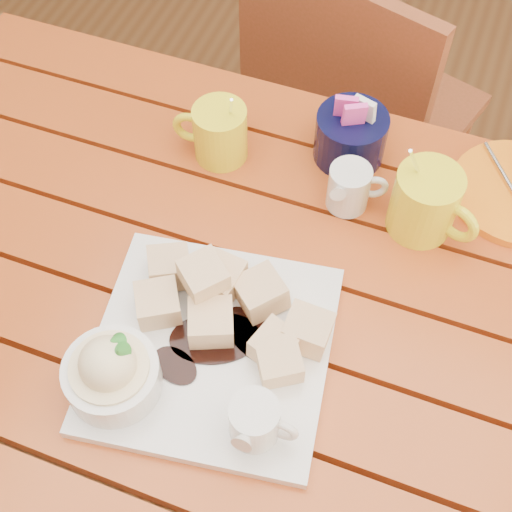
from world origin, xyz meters
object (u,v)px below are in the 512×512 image
at_px(dessert_plate, 191,349).
at_px(coffee_mug_left, 218,132).
at_px(chair_far, 351,113).
at_px(table, 235,329).
at_px(coffee_mug_right, 427,202).

bearing_deg(dessert_plate, coffee_mug_left, 106.65).
distance_m(dessert_plate, coffee_mug_left, 0.35).
relative_size(dessert_plate, coffee_mug_left, 2.48).
distance_m(dessert_plate, chair_far, 0.82).
relative_size(table, chair_far, 1.40).
bearing_deg(dessert_plate, table, 84.71).
xyz_separation_m(table, dessert_plate, (-0.01, -0.11, 0.14)).
distance_m(table, dessert_plate, 0.18).
xyz_separation_m(coffee_mug_right, chair_far, (-0.20, 0.45, -0.32)).
distance_m(table, coffee_mug_right, 0.33).
bearing_deg(coffee_mug_right, coffee_mug_left, -163.76).
bearing_deg(coffee_mug_left, dessert_plate, -79.76).
xyz_separation_m(table, coffee_mug_left, (-0.11, 0.22, 0.15)).
height_order(coffee_mug_left, chair_far, coffee_mug_left).
bearing_deg(table, coffee_mug_right, 43.34).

